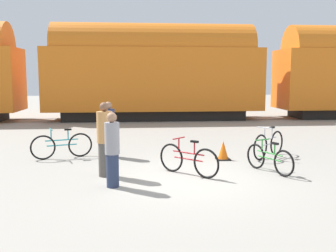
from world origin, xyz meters
name	(u,v)px	position (x,y,z in m)	size (l,w,h in m)	color
ground_plane	(184,178)	(0.00, 0.00, 0.00)	(80.00, 80.00, 0.00)	gray
freight_train	(154,69)	(0.00, 12.73, 2.77)	(37.89, 2.85, 5.25)	black
rail_near	(155,121)	(0.00, 12.01, 0.01)	(49.89, 0.07, 0.01)	#4C4238
rail_far	(153,118)	(0.00, 13.45, 0.01)	(49.89, 0.07, 0.01)	#4C4238
bicycle_green	(269,159)	(2.20, 0.36, 0.35)	(0.72, 1.51, 0.81)	black
bicycle_teal	(62,146)	(-3.30, 2.59, 0.38)	(1.72, 0.63, 0.90)	black
bicycle_maroon	(188,160)	(0.13, 0.30, 0.38)	(1.30, 1.29, 0.90)	black
bicycle_silver	(269,144)	(2.81, 2.11, 0.40)	(1.32, 1.20, 0.94)	black
person_in_grey	(112,150)	(-1.66, -0.59, 0.83)	(0.32, 0.32, 1.65)	#283351
person_in_tan	(105,140)	(-1.89, 0.38, 0.90)	(0.38, 0.38, 1.80)	#514C47
person_in_navy	(109,130)	(-1.93, 2.71, 0.82)	(0.37, 0.37, 1.66)	black
traffic_cone	(223,151)	(1.40, 1.96, 0.25)	(0.40, 0.40, 0.55)	black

